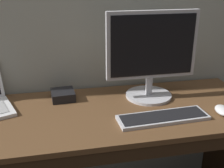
{
  "coord_description": "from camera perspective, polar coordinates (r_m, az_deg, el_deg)",
  "views": [
    {
      "loc": [
        -0.1,
        -1.23,
        1.37
      ],
      "look_at": [
        0.15,
        0.0,
        0.87
      ],
      "focal_mm": 45.22,
      "sensor_mm": 36.0,
      "label": 1
    }
  ],
  "objects": [
    {
      "name": "external_monitor",
      "position": [
        1.47,
        7.99,
        5.98
      ],
      "size": [
        0.48,
        0.25,
        0.47
      ],
      "color": "#B7B7BC",
      "rests_on": "desk"
    },
    {
      "name": "external_drive_box",
      "position": [
        1.54,
        -9.89,
        -2.19
      ],
      "size": [
        0.13,
        0.14,
        0.05
      ],
      "primitive_type": "cube",
      "rotation": [
        0.0,
        0.0,
        0.07
      ],
      "color": "black",
      "rests_on": "desk"
    },
    {
      "name": "computer_mouse",
      "position": [
        1.47,
        21.48,
        -4.97
      ],
      "size": [
        0.09,
        0.12,
        0.03
      ],
      "primitive_type": "ellipsoid",
      "rotation": [
        0.0,
        0.0,
        -0.21
      ],
      "color": "white",
      "rests_on": "desk"
    },
    {
      "name": "desk",
      "position": [
        1.48,
        -5.86,
        -12.97
      ],
      "size": [
        1.83,
        0.61,
        0.73
      ],
      "color": "brown",
      "rests_on": "ground"
    },
    {
      "name": "wired_keyboard",
      "position": [
        1.34,
        10.27,
        -6.66
      ],
      "size": [
        0.43,
        0.15,
        0.02
      ],
      "color": "#BCBCC1",
      "rests_on": "desk"
    }
  ]
}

